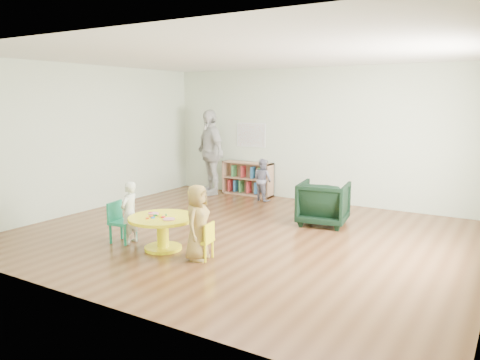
{
  "coord_description": "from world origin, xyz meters",
  "views": [
    {
      "loc": [
        3.7,
        -6.2,
        2.13
      ],
      "look_at": [
        0.11,
        -0.3,
        0.95
      ],
      "focal_mm": 35.0,
      "sensor_mm": 36.0,
      "label": 1
    }
  ],
  "objects_px": {
    "child_left": "(130,213)",
    "child_right": "(197,223)",
    "activity_table": "(163,227)",
    "kid_chair_left": "(120,221)",
    "bookshelf": "(248,179)",
    "adult_caretaker": "(210,152)",
    "armchair": "(323,203)",
    "toddler": "(263,180)",
    "kid_chair_right": "(204,240)"
  },
  "relations": [
    {
      "from": "child_left",
      "to": "child_right",
      "type": "xyz_separation_m",
      "value": [
        1.3,
        -0.06,
        0.04
      ]
    },
    {
      "from": "activity_table",
      "to": "kid_chair_left",
      "type": "distance_m",
      "value": 0.79
    },
    {
      "from": "bookshelf",
      "to": "adult_caretaker",
      "type": "bearing_deg",
      "value": -153.41
    },
    {
      "from": "bookshelf",
      "to": "armchair",
      "type": "relative_size",
      "value": 1.45
    },
    {
      "from": "bookshelf",
      "to": "toddler",
      "type": "xyz_separation_m",
      "value": [
        0.61,
        -0.42,
        0.09
      ]
    },
    {
      "from": "activity_table",
      "to": "child_left",
      "type": "distance_m",
      "value": 0.63
    },
    {
      "from": "kid_chair_left",
      "to": "adult_caretaker",
      "type": "height_order",
      "value": "adult_caretaker"
    },
    {
      "from": "activity_table",
      "to": "child_right",
      "type": "distance_m",
      "value": 0.72
    },
    {
      "from": "child_right",
      "to": "toddler",
      "type": "bearing_deg",
      "value": 2.16
    },
    {
      "from": "bookshelf",
      "to": "toddler",
      "type": "bearing_deg",
      "value": -34.19
    },
    {
      "from": "activity_table",
      "to": "bookshelf",
      "type": "distance_m",
      "value": 4.2
    },
    {
      "from": "armchair",
      "to": "child_left",
      "type": "height_order",
      "value": "child_left"
    },
    {
      "from": "armchair",
      "to": "adult_caretaker",
      "type": "distance_m",
      "value": 3.47
    },
    {
      "from": "activity_table",
      "to": "toddler",
      "type": "height_order",
      "value": "toddler"
    },
    {
      "from": "child_left",
      "to": "adult_caretaker",
      "type": "distance_m",
      "value": 3.93
    },
    {
      "from": "bookshelf",
      "to": "armchair",
      "type": "height_order",
      "value": "same"
    },
    {
      "from": "child_left",
      "to": "toddler",
      "type": "distance_m",
      "value": 3.71
    },
    {
      "from": "child_left",
      "to": "child_right",
      "type": "bearing_deg",
      "value": 78.87
    },
    {
      "from": "armchair",
      "to": "kid_chair_right",
      "type": "bearing_deg",
      "value": 65.6
    },
    {
      "from": "kid_chair_right",
      "to": "armchair",
      "type": "bearing_deg",
      "value": -23.81
    },
    {
      "from": "kid_chair_left",
      "to": "toddler",
      "type": "bearing_deg",
      "value": 165.37
    },
    {
      "from": "adult_caretaker",
      "to": "toddler",
      "type": "bearing_deg",
      "value": 28.71
    },
    {
      "from": "kid_chair_left",
      "to": "child_right",
      "type": "height_order",
      "value": "child_right"
    },
    {
      "from": "kid_chair_left",
      "to": "armchair",
      "type": "distance_m",
      "value": 3.41
    },
    {
      "from": "armchair",
      "to": "toddler",
      "type": "bearing_deg",
      "value": -41.23
    },
    {
      "from": "armchair",
      "to": "child_right",
      "type": "height_order",
      "value": "child_right"
    },
    {
      "from": "bookshelf",
      "to": "armchair",
      "type": "distance_m",
      "value": 2.91
    },
    {
      "from": "child_right",
      "to": "adult_caretaker",
      "type": "height_order",
      "value": "adult_caretaker"
    },
    {
      "from": "bookshelf",
      "to": "child_right",
      "type": "xyz_separation_m",
      "value": [
        1.67,
        -4.18,
        0.15
      ]
    },
    {
      "from": "child_left",
      "to": "adult_caretaker",
      "type": "relative_size",
      "value": 0.49
    },
    {
      "from": "toddler",
      "to": "armchair",
      "type": "bearing_deg",
      "value": 167.21
    },
    {
      "from": "kid_chair_right",
      "to": "child_left",
      "type": "distance_m",
      "value": 1.38
    },
    {
      "from": "kid_chair_right",
      "to": "adult_caretaker",
      "type": "height_order",
      "value": "adult_caretaker"
    },
    {
      "from": "armchair",
      "to": "child_left",
      "type": "distance_m",
      "value": 3.28
    },
    {
      "from": "toddler",
      "to": "adult_caretaker",
      "type": "xyz_separation_m",
      "value": [
        -1.38,
        0.03,
        0.51
      ]
    },
    {
      "from": "armchair",
      "to": "child_left",
      "type": "xyz_separation_m",
      "value": [
        -2.08,
        -2.54,
        0.1
      ]
    },
    {
      "from": "kid_chair_left",
      "to": "toddler",
      "type": "relative_size",
      "value": 0.68
    },
    {
      "from": "kid_chair_right",
      "to": "bookshelf",
      "type": "height_order",
      "value": "bookshelf"
    },
    {
      "from": "activity_table",
      "to": "toddler",
      "type": "xyz_separation_m",
      "value": [
        -0.36,
        3.67,
        0.12
      ]
    },
    {
      "from": "child_right",
      "to": "child_left",
      "type": "bearing_deg",
      "value": 73.73
    },
    {
      "from": "bookshelf",
      "to": "armchair",
      "type": "xyz_separation_m",
      "value": [
        2.44,
        -1.58,
        0.01
      ]
    },
    {
      "from": "armchair",
      "to": "child_right",
      "type": "relative_size",
      "value": 0.8
    },
    {
      "from": "bookshelf",
      "to": "activity_table",
      "type": "bearing_deg",
      "value": -76.53
    },
    {
      "from": "armchair",
      "to": "toddler",
      "type": "height_order",
      "value": "toddler"
    },
    {
      "from": "child_right",
      "to": "adult_caretaker",
      "type": "distance_m",
      "value": 4.53
    },
    {
      "from": "kid_chair_right",
      "to": "armchair",
      "type": "distance_m",
      "value": 2.64
    },
    {
      "from": "kid_chair_left",
      "to": "bookshelf",
      "type": "bearing_deg",
      "value": 174.51
    },
    {
      "from": "child_left",
      "to": "child_right",
      "type": "distance_m",
      "value": 1.31
    },
    {
      "from": "kid_chair_left",
      "to": "kid_chair_right",
      "type": "height_order",
      "value": "kid_chair_left"
    },
    {
      "from": "child_left",
      "to": "kid_chair_right",
      "type": "bearing_deg",
      "value": 81.42
    }
  ]
}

